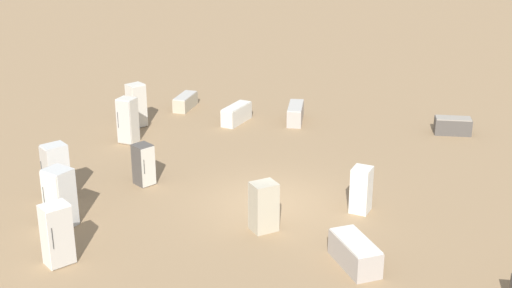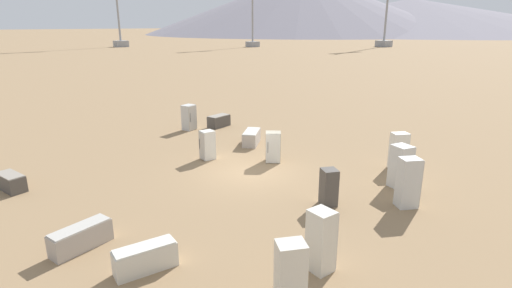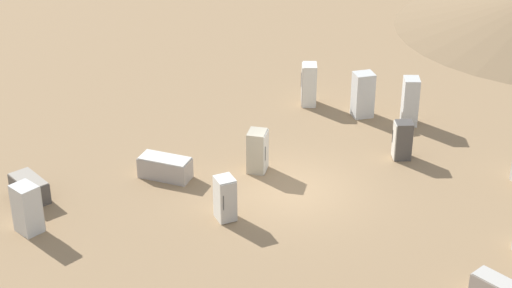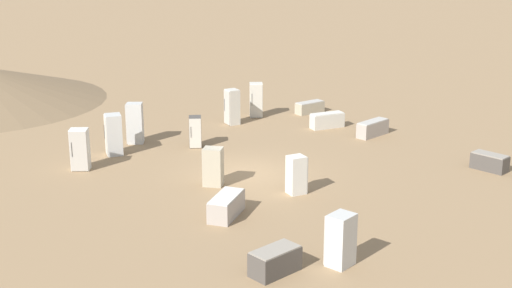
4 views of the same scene
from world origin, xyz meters
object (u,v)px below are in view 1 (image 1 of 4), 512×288
(discarded_fridge_13, at_px, (128,120))
(discarded_fridge_14, at_px, (185,102))
(discarded_fridge_1, at_px, (361,189))
(discarded_fridge_4, at_px, (60,198))
(discarded_fridge_8, at_px, (295,113))
(discarded_fridge_5, at_px, (236,114))
(discarded_fridge_11, at_px, (137,105))
(discarded_fridge_0, at_px, (264,206))
(discarded_fridge_9, at_px, (144,165))
(discarded_fridge_3, at_px, (56,173))
(discarded_fridge_6, at_px, (453,126))
(discarded_fridge_7, at_px, (57,234))
(discarded_fridge_2, at_px, (355,253))

(discarded_fridge_13, bearing_deg, discarded_fridge_14, -89.18)
(discarded_fridge_1, xyz_separation_m, discarded_fridge_4, (4.58, -8.04, 0.18))
(discarded_fridge_8, relative_size, discarded_fridge_14, 1.14)
(discarded_fridge_1, height_order, discarded_fridge_8, discarded_fridge_1)
(discarded_fridge_5, height_order, discarded_fridge_11, discarded_fridge_11)
(discarded_fridge_0, distance_m, discarded_fridge_9, 5.29)
(discarded_fridge_13, bearing_deg, discarded_fridge_0, 148.92)
(discarded_fridge_1, height_order, discarded_fridge_9, discarded_fridge_1)
(discarded_fridge_1, bearing_deg, discarded_fridge_5, 141.03)
(discarded_fridge_3, relative_size, discarded_fridge_5, 1.09)
(discarded_fridge_3, relative_size, discarded_fridge_6, 1.21)
(discarded_fridge_5, relative_size, discarded_fridge_6, 1.11)
(discarded_fridge_4, relative_size, discarded_fridge_13, 1.01)
(discarded_fridge_8, bearing_deg, discarded_fridge_7, 66.74)
(discarded_fridge_6, relative_size, discarded_fridge_7, 0.90)
(discarded_fridge_8, bearing_deg, discarded_fridge_11, 12.28)
(discarded_fridge_0, distance_m, discarded_fridge_1, 3.33)
(discarded_fridge_11, height_order, discarded_fridge_13, discarded_fridge_11)
(discarded_fridge_13, distance_m, discarded_fridge_14, 4.81)
(discarded_fridge_1, height_order, discarded_fridge_7, discarded_fridge_7)
(discarded_fridge_0, height_order, discarded_fridge_8, discarded_fridge_0)
(discarded_fridge_13, bearing_deg, discarded_fridge_9, 130.32)
(discarded_fridge_6, height_order, discarded_fridge_11, discarded_fridge_11)
(discarded_fridge_2, height_order, discarded_fridge_11, discarded_fridge_11)
(discarded_fridge_9, bearing_deg, discarded_fridge_5, -157.45)
(discarded_fridge_6, distance_m, discarded_fridge_7, 17.05)
(discarded_fridge_6, xyz_separation_m, discarded_fridge_7, (14.97, -8.15, 0.53))
(discarded_fridge_6, height_order, discarded_fridge_13, discarded_fridge_13)
(discarded_fridge_2, height_order, discarded_fridge_9, discarded_fridge_9)
(discarded_fridge_2, relative_size, discarded_fridge_8, 0.94)
(discarded_fridge_6, height_order, discarded_fridge_8, discarded_fridge_8)
(discarded_fridge_0, bearing_deg, discarded_fridge_14, 78.64)
(discarded_fridge_1, bearing_deg, discarded_fridge_0, -132.30)
(discarded_fridge_1, relative_size, discarded_fridge_13, 0.81)
(discarded_fridge_4, xyz_separation_m, discarded_fridge_14, (-11.71, -2.20, -0.60))
(discarded_fridge_0, distance_m, discarded_fridge_11, 10.80)
(discarded_fridge_8, bearing_deg, discarded_fridge_4, 59.31)
(discarded_fridge_6, relative_size, discarded_fridge_8, 0.82)
(discarded_fridge_2, distance_m, discarded_fridge_3, 10.09)
(discarded_fridge_7, bearing_deg, discarded_fridge_5, -149.97)
(discarded_fridge_1, distance_m, discarded_fridge_14, 12.48)
(discarded_fridge_0, height_order, discarded_fridge_7, discarded_fridge_7)
(discarded_fridge_3, relative_size, discarded_fridge_9, 1.34)
(discarded_fridge_3, bearing_deg, discarded_fridge_9, -102.64)
(discarded_fridge_13, bearing_deg, discarded_fridge_5, -126.64)
(discarded_fridge_14, bearing_deg, discarded_fridge_6, -0.63)
(discarded_fridge_4, relative_size, discarded_fridge_11, 1.00)
(discarded_fridge_3, relative_size, discarded_fridge_11, 1.04)
(discarded_fridge_11, relative_size, discarded_fridge_13, 1.01)
(discarded_fridge_1, distance_m, discarded_fridge_9, 7.46)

